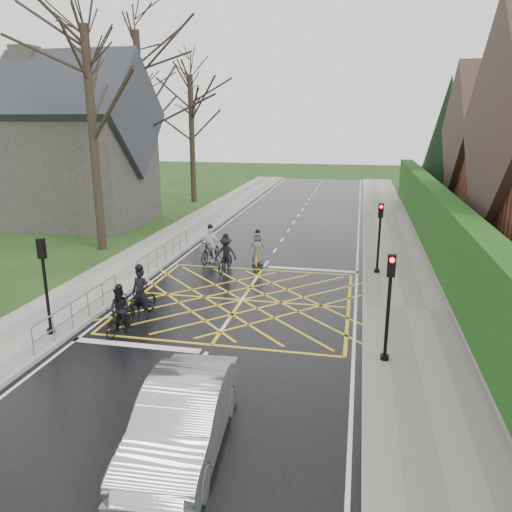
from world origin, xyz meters
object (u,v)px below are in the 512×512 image
(cyclist_back, at_px, (120,315))
(cyclist_mid, at_px, (226,257))
(cyclist_lead, at_px, (257,252))
(cyclist_front, at_px, (210,248))
(cyclist_rear, at_px, (140,301))
(car, at_px, (182,419))

(cyclist_back, bearing_deg, cyclist_mid, 82.20)
(cyclist_lead, bearing_deg, cyclist_front, 176.08)
(cyclist_rear, distance_m, cyclist_mid, 6.16)
(cyclist_rear, relative_size, cyclist_lead, 1.15)
(cyclist_mid, bearing_deg, cyclist_front, 137.01)
(cyclist_front, xyz_separation_m, cyclist_lead, (2.26, 0.19, -0.11))
(cyclist_front, bearing_deg, cyclist_back, -83.35)
(car, bearing_deg, cyclist_back, 122.46)
(cyclist_back, relative_size, car, 0.36)
(cyclist_front, bearing_deg, cyclist_lead, 14.65)
(cyclist_rear, relative_size, car, 0.45)
(cyclist_rear, xyz_separation_m, cyclist_mid, (1.43, 5.99, 0.00))
(cyclist_rear, height_order, cyclist_lead, cyclist_rear)
(cyclist_mid, bearing_deg, cyclist_lead, 51.83)
(cyclist_back, distance_m, cyclist_front, 8.46)
(cyclist_front, height_order, cyclist_lead, cyclist_front)
(cyclist_back, distance_m, car, 6.58)
(cyclist_rear, distance_m, car, 7.64)
(cyclist_back, distance_m, cyclist_mid, 7.47)
(cyclist_rear, bearing_deg, cyclist_back, -84.70)
(cyclist_front, xyz_separation_m, car, (3.54, -13.68, 0.07))
(cyclist_front, relative_size, cyclist_lead, 1.07)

